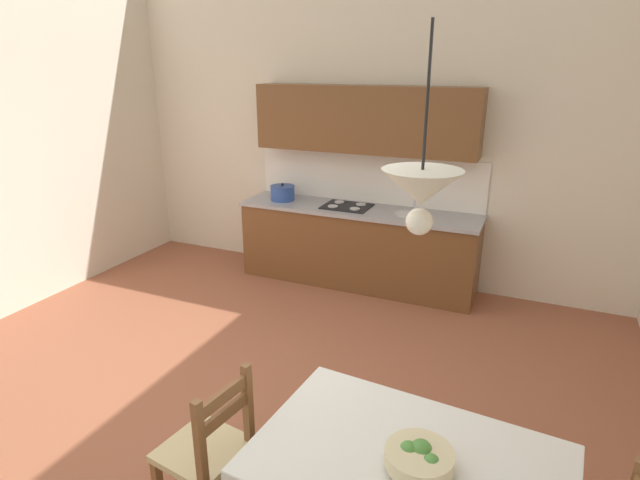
% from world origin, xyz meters
% --- Properties ---
extents(ground_plane, '(6.43, 6.24, 0.10)m').
position_xyz_m(ground_plane, '(0.00, 0.00, -0.05)').
color(ground_plane, '#99563D').
extents(wall_back, '(6.43, 0.12, 3.97)m').
position_xyz_m(wall_back, '(0.00, 2.88, 1.99)').
color(wall_back, silver).
rests_on(wall_back, ground_plane).
extents(kitchen_cabinetry, '(2.69, 0.63, 2.20)m').
position_xyz_m(kitchen_cabinetry, '(0.03, 2.55, 0.86)').
color(kitchen_cabinetry, brown).
rests_on(kitchen_cabinetry, ground_plane).
extents(dining_chair_tv_side, '(0.48, 0.48, 0.93)m').
position_xyz_m(dining_chair_tv_side, '(0.40, -0.85, 0.44)').
color(dining_chair_tv_side, '#D1BC89').
rests_on(dining_chair_tv_side, ground_plane).
extents(fruit_bowl, '(0.30, 0.30, 0.12)m').
position_xyz_m(fruit_bowl, '(1.52, -0.85, 0.81)').
color(fruit_bowl, beige).
rests_on(fruit_bowl, dining_table).
extents(pendant_lamp, '(0.32, 0.32, 0.80)m').
position_xyz_m(pendant_lamp, '(1.42, -0.70, 1.95)').
color(pendant_lamp, black).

